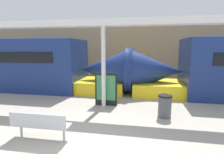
% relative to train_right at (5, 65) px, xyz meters
% --- Properties ---
extents(station_wall, '(56.00, 0.20, 5.00)m').
position_rel_train_right_xyz_m(station_wall, '(7.35, 4.92, 1.00)').
color(station_wall, '#9E8460').
rests_on(station_wall, ground_plane).
extents(train_right, '(16.52, 2.93, 3.20)m').
position_rel_train_right_xyz_m(train_right, '(0.00, 0.00, 0.00)').
color(train_right, navy).
rests_on(train_right, ground_plane).
extents(bench_near, '(1.67, 0.45, 0.83)m').
position_rel_train_right_xyz_m(bench_near, '(6.12, -5.85, -1.00)').
color(bench_near, '#ADB2B7').
rests_on(bench_near, ground_plane).
extents(trash_bin, '(0.51, 0.51, 0.86)m').
position_rel_train_right_xyz_m(trash_bin, '(9.79, -3.47, -1.07)').
color(trash_bin, '#4C4F54').
rests_on(trash_bin, ground_plane).
extents(poster_board, '(1.01, 0.07, 1.50)m').
position_rel_train_right_xyz_m(poster_board, '(7.32, -2.52, -0.74)').
color(poster_board, black).
rests_on(poster_board, ground_plane).
extents(support_column_near, '(0.19, 0.19, 3.50)m').
position_rel_train_right_xyz_m(support_column_near, '(7.25, -2.70, 0.25)').
color(support_column_near, silver).
rests_on(support_column_near, ground_plane).
extents(canopy_beam, '(28.00, 0.60, 0.28)m').
position_rel_train_right_xyz_m(canopy_beam, '(7.25, -2.70, 2.14)').
color(canopy_beam, silver).
rests_on(canopy_beam, support_column_near).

